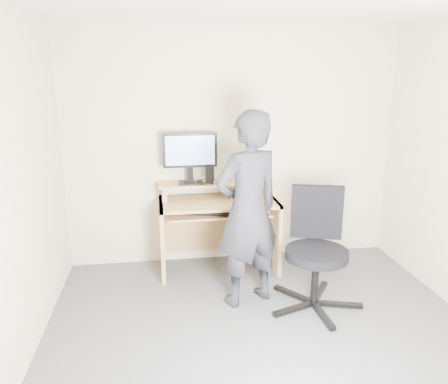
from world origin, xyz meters
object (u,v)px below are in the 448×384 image
object	(u,v)px
office_chair	(316,245)
person	(248,210)
monitor	(190,153)
desk	(217,217)

from	to	relation	value
office_chair	person	distance (m)	0.67
monitor	person	size ratio (longest dim) A/B	0.32
desk	office_chair	size ratio (longest dim) A/B	1.17
office_chair	monitor	bearing A→B (deg)	153.21
desk	person	xyz separation A→B (m)	(0.16, -0.78, 0.31)
desk	person	bearing A→B (deg)	-78.49
desk	office_chair	distance (m)	1.18
monitor	office_chair	size ratio (longest dim) A/B	0.53
monitor	office_chair	bearing A→B (deg)	-43.90
desk	monitor	bearing A→B (deg)	170.97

